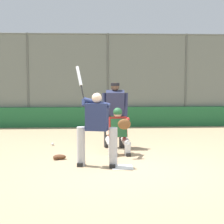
{
  "coord_description": "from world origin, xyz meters",
  "views": [
    {
      "loc": [
        0.65,
        7.5,
        1.88
      ],
      "look_at": [
        0.16,
        -1.0,
        1.05
      ],
      "focal_mm": 60.0,
      "sensor_mm": 36.0,
      "label": 1
    }
  ],
  "objects": [
    {
      "name": "baseball_loose",
      "position": [
        1.67,
        -2.53,
        0.04
      ],
      "size": [
        0.07,
        0.07,
        0.07
      ],
      "primitive_type": "sphere",
      "color": "white",
      "rests_on": "ground_plane"
    },
    {
      "name": "catcher_behind_plate",
      "position": [
        -0.01,
        -1.26,
        0.58
      ],
      "size": [
        0.61,
        0.72,
        1.12
      ],
      "rotation": [
        0.0,
        0.0,
        0.12
      ],
      "color": "silver",
      "rests_on": "ground_plane"
    },
    {
      "name": "ground_plane",
      "position": [
        0.0,
        0.0,
        0.0
      ],
      "size": [
        160.0,
        160.0,
        0.0
      ],
      "primitive_type": "plane",
      "color": "tan"
    },
    {
      "name": "fielding_glove_on_dirt",
      "position": [
        1.36,
        -0.84,
        0.05
      ],
      "size": [
        0.29,
        0.22,
        0.11
      ],
      "color": "#56331E",
      "rests_on": "ground_plane"
    },
    {
      "name": "umpire_home",
      "position": [
        0.01,
        -2.17,
        0.92
      ],
      "size": [
        0.69,
        0.43,
        1.7
      ],
      "rotation": [
        0.0,
        0.0,
        -0.04
      ],
      "color": "#333333",
      "rests_on": "ground_plane"
    },
    {
      "name": "home_plate_marker",
      "position": [
        0.0,
        0.0,
        0.01
      ],
      "size": [
        0.43,
        0.43,
        0.01
      ],
      "primitive_type": "cube",
      "color": "white",
      "rests_on": "ground_plane"
    },
    {
      "name": "padding_wall",
      "position": [
        0.0,
        -6.16,
        0.36
      ],
      "size": [
        17.04,
        0.18,
        0.73
      ],
      "primitive_type": "cube",
      "color": "#236638",
      "rests_on": "ground_plane"
    },
    {
      "name": "backstop_fence",
      "position": [
        0.0,
        -6.26,
        1.79
      ],
      "size": [
        17.47,
        0.08,
        3.41
      ],
      "color": "#515651",
      "rests_on": "ground_plane"
    },
    {
      "name": "batter_at_plate",
      "position": [
        0.53,
        -0.14,
        0.83
      ],
      "size": [
        0.87,
        0.79,
        2.09
      ],
      "rotation": [
        0.0,
        0.0,
        -0.24
      ],
      "color": "#B7B7BC",
      "rests_on": "ground_plane"
    },
    {
      "name": "bleachers_beyond",
      "position": [
        2.19,
        -8.76,
        0.48
      ],
      "size": [
        12.17,
        2.5,
        1.48
      ],
      "color": "slate",
      "rests_on": "ground_plane"
    }
  ]
}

